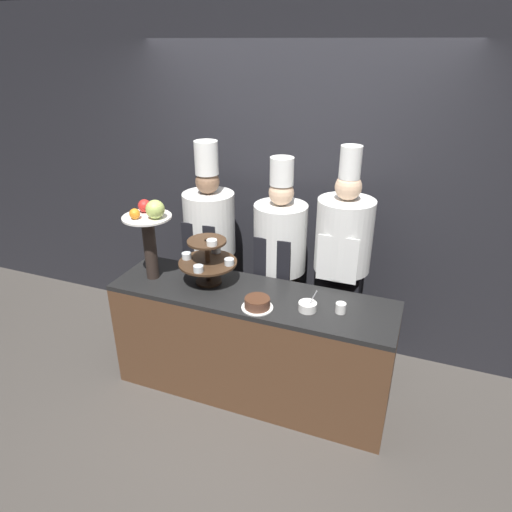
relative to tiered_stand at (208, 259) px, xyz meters
name	(u,v)px	position (x,y,z in m)	size (l,w,h in m)	color
ground_plane	(237,414)	(0.35, -0.33, -1.06)	(14.00, 14.00, 0.00)	#47423D
wall_back	(292,186)	(0.35, 0.87, 0.34)	(10.00, 0.06, 2.80)	#232328
buffet_counter	(251,344)	(0.35, -0.04, -0.62)	(2.04, 0.56, 0.87)	brown
tiered_stand	(208,259)	(0.00, 0.00, 0.00)	(0.43, 0.43, 0.38)	#3D2819
fruit_pedestal	(150,228)	(-0.41, -0.08, 0.21)	(0.35, 0.35, 0.62)	#2D231E
cake_round	(257,303)	(0.46, -0.21, -0.16)	(0.21, 0.21, 0.08)	white
cup_white	(341,308)	(0.99, -0.06, -0.16)	(0.07, 0.07, 0.07)	white
serving_bowl_near	(308,306)	(0.78, -0.11, -0.16)	(0.12, 0.12, 0.16)	white
chef_left	(210,242)	(-0.22, 0.47, -0.10)	(0.42, 0.42, 1.80)	#38332D
chef_center_left	(280,256)	(0.39, 0.47, -0.12)	(0.41, 0.41, 1.72)	#38332D
chef_center_right	(342,260)	(0.88, 0.47, -0.06)	(0.42, 0.42, 1.84)	black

